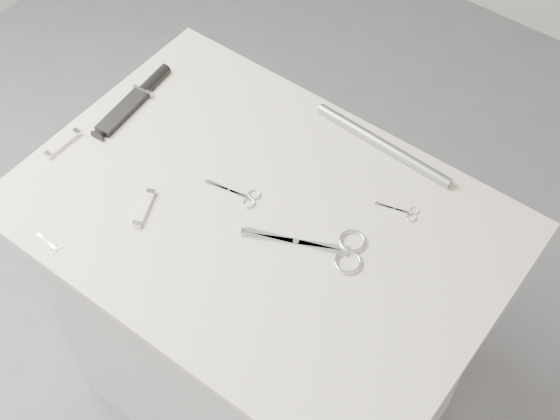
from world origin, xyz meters
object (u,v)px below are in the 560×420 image
Objects in this scene: pocket_knife_b at (144,208)px; embroidery_scissors_b at (403,211)px; tiny_scissors at (50,244)px; sheathed_knife at (137,97)px; metal_rail at (383,144)px; plinth at (264,325)px; embroidery_scissors_a at (242,195)px; large_shears at (331,248)px; pocket_knife_a at (63,143)px.

embroidery_scissors_b is at bearing -76.96° from pocket_knife_b.
tiny_scissors is at bearing 129.36° from pocket_knife_b.
sheathed_knife reaches higher than metal_rail.
plinth is 9.35× the size of pocket_knife_b.
embroidery_scissors_a is 0.50× the size of sheathed_knife.
pocket_knife_b is 0.53m from metal_rail.
large_shears is (0.16, 0.02, 0.47)m from plinth.
embroidery_scissors_b is at bearing 18.86° from embroidery_scissors_a.
pocket_knife_a is at bearing -172.96° from embroidery_scissors_b.
pocket_knife_b is at bearing -94.20° from pocket_knife_a.
pocket_knife_a is at bearing -173.37° from embroidery_scissors_a.
metal_rail is (0.53, 0.21, 0.00)m from sheathed_knife.
large_shears is 1.00× the size of sheathed_knife.
embroidery_scissors_b is 0.75m from pocket_knife_a.
pocket_knife_b is at bearing 66.96° from tiny_scissors.
pocket_knife_b is (-0.36, -0.15, 0.00)m from large_shears.
embroidery_scissors_b is 0.96× the size of pocket_knife_a.
pocket_knife_b reaches higher than embroidery_scissors_a.
embroidery_scissors_b is at bearing 38.76° from plinth.
pocket_knife_b is (0.23, -0.22, -0.00)m from sheathed_knife.
embroidery_scissors_a is 0.35× the size of metal_rail.
large_shears is 0.56m from tiny_scissors.
large_shears is at bearing 6.62° from plinth.
large_shears reaches higher than tiny_scissors.
large_shears is at bearing -10.45° from embroidery_scissors_a.
sheathed_knife reaches higher than embroidery_scissors_a.
sheathed_knife reaches higher than large_shears.
sheathed_knife is (-0.37, 0.07, 0.01)m from embroidery_scissors_a.
tiny_scissors is (-0.45, -0.33, -0.00)m from large_shears.
pocket_knife_b is at bearing 178.64° from large_shears.
plinth is 0.58m from metal_rail.
pocket_knife_a is at bearing 61.59° from pocket_knife_b.
metal_rail is (0.39, 0.61, 0.01)m from tiny_scissors.
metal_rail is (0.16, 0.29, 0.01)m from embroidery_scissors_a.
sheathed_knife is 2.55× the size of pocket_knife_a.
plinth is at bearing 51.02° from tiny_scissors.
sheathed_knife is at bearing 168.02° from plinth.
embroidery_scissors_a is 1.28× the size of pocket_knife_a.
metal_rail is at bearing 71.66° from plinth.
large_shears is 2.56× the size of pocket_knife_a.
pocket_knife_a is (-0.03, -0.20, -0.00)m from sheathed_knife.
tiny_scissors is 0.19× the size of metal_rail.
tiny_scissors is at bearing -138.45° from pocket_knife_a.
embroidery_scissors_b is at bearing 43.88° from large_shears.
pocket_knife_b reaches higher than large_shears.
pocket_knife_b is 0.28× the size of metal_rail.
large_shears reaches higher than plinth.
embroidery_scissors_b is (0.07, 0.17, -0.00)m from large_shears.
embroidery_scissors_b and tiny_scissors have the same top height.
metal_rail is at bearing 61.71° from tiny_scissors.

